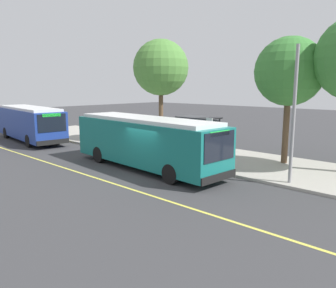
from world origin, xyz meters
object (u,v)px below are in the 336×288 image
at_px(transit_bus_main, 146,141).
at_px(route_sign_post, 209,135).
at_px(transit_bus_second, 30,122).
at_px(pedestrian_commuter, 197,145).
at_px(waiting_bench, 201,146).

xyz_separation_m(transit_bus_main, route_sign_post, (2.66, 2.44, 0.34)).
bearing_deg(transit_bus_second, pedestrian_commuter, 11.24).
bearing_deg(waiting_bench, route_sign_post, -45.44).
bearing_deg(transit_bus_second, route_sign_post, 8.48).
height_order(transit_bus_second, route_sign_post, same).
xyz_separation_m(transit_bus_second, pedestrian_commuter, (15.92, 3.16, -0.50)).
relative_size(transit_bus_main, waiting_bench, 6.72).
bearing_deg(route_sign_post, transit_bus_second, -171.52).
height_order(transit_bus_second, pedestrian_commuter, transit_bus_second).
distance_m(transit_bus_second, pedestrian_commuter, 16.24).
relative_size(waiting_bench, pedestrian_commuter, 0.95).
distance_m(transit_bus_main, pedestrian_commuter, 3.36).
xyz_separation_m(transit_bus_main, pedestrian_commuter, (1.34, 3.04, -0.50)).
height_order(transit_bus_main, pedestrian_commuter, transit_bus_main).
bearing_deg(transit_bus_main, transit_bus_second, -179.51).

